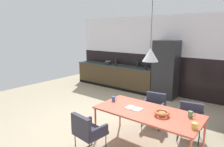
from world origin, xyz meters
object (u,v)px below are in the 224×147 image
(refrigerator_column, at_px, (166,69))
(mug_short_terracotta, at_px, (191,114))
(fruit_bowl, at_px, (162,113))
(open_book, at_px, (134,108))
(armchair_head_of_table, at_px, (87,129))
(bottle_spice_small, at_px, (138,64))
(armchair_near_window, at_px, (190,116))
(mug_tall_blue, at_px, (114,99))
(bottle_vinegar_dark, at_px, (146,67))
(armchair_corner_seat, at_px, (154,105))
(mug_white_ceramic, at_px, (195,126))
(bottle_wine_green, at_px, (116,62))
(dining_table, at_px, (147,113))
(pendant_lamp_over_table_near, at_px, (150,55))
(cooking_pot, at_px, (108,63))

(refrigerator_column, height_order, mug_short_terracotta, refrigerator_column)
(fruit_bowl, bearing_deg, open_book, -178.30)
(armchair_head_of_table, relative_size, bottle_spice_small, 2.93)
(mug_short_terracotta, bearing_deg, armchair_near_window, 104.78)
(mug_tall_blue, bearing_deg, bottle_vinegar_dark, 105.43)
(armchair_corner_seat, distance_m, mug_white_ceramic, 1.67)
(refrigerator_column, distance_m, armchair_head_of_table, 3.96)
(refrigerator_column, bearing_deg, armchair_corner_seat, -73.17)
(refrigerator_column, xyz_separation_m, mug_short_terracotta, (1.66, -2.84, -0.16))
(armchair_corner_seat, bearing_deg, mug_tall_blue, 53.22)
(mug_white_ceramic, bearing_deg, bottle_wine_green, 140.97)
(armchair_corner_seat, height_order, mug_tall_blue, mug_tall_blue)
(mug_tall_blue, relative_size, mug_white_ceramic, 0.88)
(dining_table, height_order, armchair_head_of_table, armchair_head_of_table)
(dining_table, height_order, open_book, open_book)
(armchair_near_window, bearing_deg, pendant_lamp_over_table_near, 46.84)
(cooking_pot, xyz_separation_m, bottle_spice_small, (1.19, 0.30, 0.03))
(mug_short_terracotta, xyz_separation_m, bottle_wine_green, (-3.61, 2.69, 0.23))
(bottle_spice_small, xyz_separation_m, pendant_lamp_over_table_near, (2.16, -3.25, 0.78))
(armchair_head_of_table, bearing_deg, refrigerator_column, 99.64)
(dining_table, height_order, cooking_pot, cooking_pot)
(open_book, bearing_deg, mug_white_ceramic, -5.62)
(mug_short_terracotta, xyz_separation_m, pendant_lamp_over_table_near, (-0.71, -0.18, 0.98))
(armchair_near_window, xyz_separation_m, open_book, (-0.79, -0.93, 0.27))
(armchair_corner_seat, height_order, bottle_spice_small, bottle_spice_small)
(mug_tall_blue, distance_m, cooking_pot, 3.88)
(dining_table, distance_m, pendant_lamp_over_table_near, 1.08)
(dining_table, bearing_deg, pendant_lamp_over_table_near, 90.00)
(bottle_vinegar_dark, relative_size, bottle_spice_small, 1.00)
(armchair_corner_seat, distance_m, armchair_near_window, 0.85)
(armchair_corner_seat, bearing_deg, bottle_vinegar_dark, -65.23)
(armchair_corner_seat, distance_m, bottle_wine_green, 3.28)
(mug_white_ceramic, bearing_deg, cooking_pot, 143.34)
(open_book, bearing_deg, mug_short_terracotta, 15.34)
(cooking_pot, height_order, bottle_vinegar_dark, bottle_vinegar_dark)
(open_book, xyz_separation_m, pendant_lamp_over_table_near, (0.26, 0.08, 1.03))
(mug_white_ceramic, bearing_deg, armchair_head_of_table, -155.81)
(open_book, height_order, cooking_pot, cooking_pot)
(bottle_vinegar_dark, xyz_separation_m, bottle_spice_small, (-0.54, 0.33, 0.00))
(armchair_head_of_table, relative_size, mug_tall_blue, 6.77)
(fruit_bowl, xyz_separation_m, mug_white_ceramic, (0.58, -0.13, -0.01))
(armchair_head_of_table, xyz_separation_m, mug_tall_blue, (-0.11, 0.92, 0.28))
(mug_short_terracotta, bearing_deg, mug_tall_blue, -173.55)
(dining_table, height_order, fruit_bowl, fruit_bowl)
(refrigerator_column, bearing_deg, bottle_spice_small, 169.39)
(armchair_corner_seat, xyz_separation_m, bottle_wine_green, (-2.59, 1.95, 0.53))
(bottle_spice_small, bearing_deg, fruit_bowl, -53.46)
(mug_tall_blue, xyz_separation_m, mug_white_ceramic, (1.69, -0.21, -0.01))
(mug_short_terracotta, distance_m, cooking_pot, 4.91)
(armchair_corner_seat, distance_m, armchair_head_of_table, 1.87)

